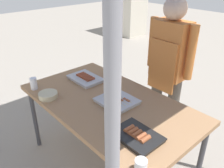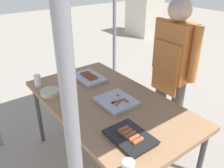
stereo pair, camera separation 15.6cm
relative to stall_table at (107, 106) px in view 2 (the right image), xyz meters
The scene contains 9 objects.
ground_plane 0.70m from the stall_table, ahead, with size 18.00×18.00×0.00m, color gray.
stall_table is the anchor object (origin of this frame).
tray_grilled_sausages 0.54m from the stall_table, 19.00° to the right, with size 0.33×0.24×0.05m.
tray_meat_skewers 0.11m from the stall_table, 28.67° to the left, with size 0.32×0.29×0.04m.
tray_pork_links 0.48m from the stall_table, 167.76° to the left, with size 0.35×0.24×0.05m.
condiment_bowl 0.54m from the stall_table, 138.47° to the right, with size 0.17×0.17×0.05m, color #BFB28C.
drink_cup_near_edge 0.81m from the stall_table, 27.37° to the right, with size 0.07×0.07×0.09m, color white.
drink_cup_by_wok 0.75m from the stall_table, 149.33° to the right, with size 0.06×0.06×0.11m, color white.
vendor_woman 0.76m from the stall_table, 82.14° to the left, with size 0.52×0.23×1.58m.
Camera 2 is at (1.43, -1.02, 1.82)m, focal length 37.57 mm.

